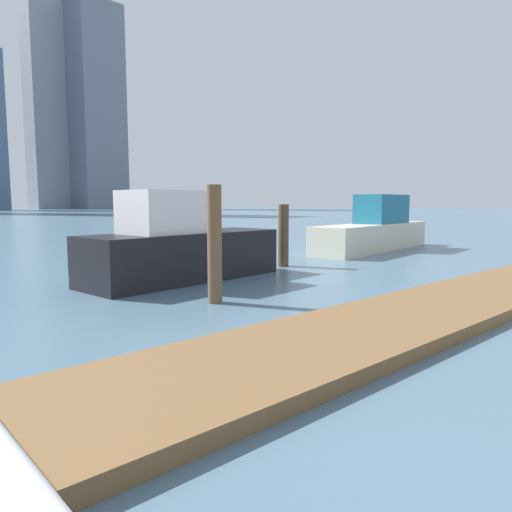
# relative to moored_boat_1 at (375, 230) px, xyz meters

# --- Properties ---
(ground_plane) EXTENTS (300.00, 300.00, 0.00)m
(ground_plane) POSITION_rel_moored_boat_1_xyz_m (-12.35, 3.21, -0.77)
(ground_plane) COLOR slate
(floating_dock) EXTENTS (14.92, 2.00, 0.18)m
(floating_dock) POSITION_rel_moored_boat_1_xyz_m (-8.39, -6.76, -0.68)
(floating_dock) COLOR brown
(floating_dock) RESTS_ON ground_plane
(dock_piling_1) EXTENTS (0.30, 0.30, 1.77)m
(dock_piling_1) POSITION_rel_moored_boat_1_xyz_m (-6.06, -0.98, 0.11)
(dock_piling_1) COLOR brown
(dock_piling_1) RESTS_ON ground_plane
(dock_piling_2) EXTENTS (0.26, 0.26, 2.13)m
(dock_piling_2) POSITION_rel_moored_boat_1_xyz_m (-10.53, -3.63, 0.29)
(dock_piling_2) COLOR brown
(dock_piling_2) RESTS_ON ground_plane
(moored_boat_1) EXTENTS (7.37, 2.59, 2.13)m
(moored_boat_1) POSITION_rel_moored_boat_1_xyz_m (0.00, 0.00, 0.00)
(moored_boat_1) COLOR beige
(moored_boat_1) RESTS_ON ground_plane
(moored_boat_2) EXTENTS (5.04, 2.14, 2.08)m
(moored_boat_2) POSITION_rel_moored_boat_1_xyz_m (-9.58, -1.07, 0.02)
(moored_boat_2) COLOR black
(moored_boat_2) RESTS_ON ground_plane
(skyline_tower_5) EXTENTS (11.69, 8.52, 84.51)m
(skyline_tower_5) POSITION_rel_moored_boat_1_xyz_m (34.96, 137.54, 41.49)
(skyline_tower_5) COLOR #8C939E
(skyline_tower_5) RESTS_ON ground_plane
(skyline_tower_6) EXTENTS (14.81, 11.73, 60.31)m
(skyline_tower_6) POSITION_rel_moored_boat_1_xyz_m (46.98, 129.66, 29.39)
(skyline_tower_6) COLOR slate
(skyline_tower_6) RESTS_ON ground_plane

